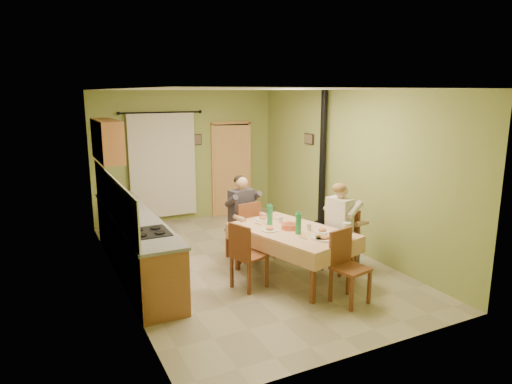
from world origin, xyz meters
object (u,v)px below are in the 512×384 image
dining_table (292,254)px  man_far (242,208)px  man_right (341,217)px  chair_right (340,253)px  chair_near (349,282)px  chair_left (248,268)px  chair_far (243,242)px  stove_flue (322,185)px

dining_table → man_far: 1.24m
man_right → chair_right: bearing=-90.0°
chair_near → chair_left: (-1.00, 1.02, -0.00)m
chair_near → chair_left: chair_near is taller
dining_table → man_right: (0.81, -0.09, 0.50)m
chair_far → chair_right: 1.63m
chair_far → man_far: bearing=90.0°
dining_table → man_far: bearing=90.8°
chair_right → stove_flue: size_ratio=0.35×
dining_table → chair_near: 1.09m
man_right → man_far: bearing=31.7°
chair_right → man_right: bearing=90.0°
dining_table → chair_right: size_ratio=2.09×
dining_table → chair_far: chair_far is taller
chair_near → man_right: (0.55, 0.96, 0.59)m
chair_left → dining_table: bearing=73.6°
chair_left → chair_right: bearing=68.8°
man_right → stove_flue: bearing=-36.6°
dining_table → man_far: man_far is taller
chair_left → man_far: size_ratio=0.70×
man_right → chair_left: bearing=76.1°
dining_table → chair_far: bearing=90.8°
chair_right → chair_near: bearing=137.6°
man_far → man_right: (1.13, -1.18, 0.00)m
chair_far → stove_flue: stove_flue is taller
chair_far → chair_near: 2.21m
dining_table → chair_right: (0.82, -0.09, -0.09)m
chair_far → man_far: man_far is taller
man_right → chair_near: bearing=138.2°
man_far → dining_table: bearing=-83.7°
dining_table → stove_flue: 2.23m
chair_far → chair_near: size_ratio=1.03×
stove_flue → dining_table: bearing=-135.9°
stove_flue → man_far: bearing=-167.9°
man_far → chair_left: bearing=-120.8°
chair_far → man_right: 1.72m
man_far → chair_far: bearing=-90.0°
chair_far → man_right: size_ratio=0.72×
man_right → dining_table: bearing=71.6°
man_right → stove_flue: (0.72, 1.58, 0.15)m
dining_table → chair_far: 1.12m
chair_near → chair_right: bearing=-132.7°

